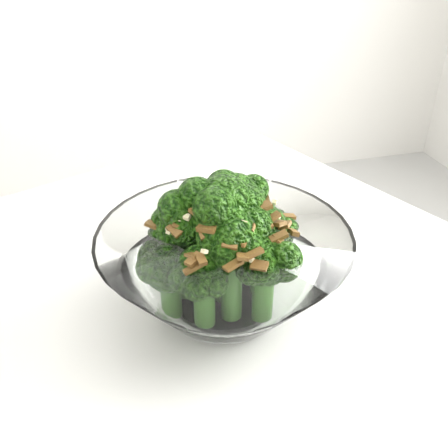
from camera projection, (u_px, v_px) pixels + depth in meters
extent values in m
cylinder|color=white|center=(238.00, 316.00, 1.07)|extent=(0.04, 0.04, 0.71)
cylinder|color=white|center=(224.00, 304.00, 0.51)|extent=(0.10, 0.10, 0.01)
cylinder|color=#2C5D18|center=(182.00, 270.00, 0.49)|extent=(0.02, 0.02, 0.06)
sphere|color=#2A5F11|center=(180.00, 234.00, 0.47)|extent=(0.05, 0.05, 0.05)
cylinder|color=#2C5D18|center=(261.00, 253.00, 0.53)|extent=(0.02, 0.02, 0.05)
sphere|color=#2A5F11|center=(262.00, 226.00, 0.51)|extent=(0.04, 0.04, 0.04)
cylinder|color=#2C5D18|center=(204.00, 302.00, 0.46)|extent=(0.02, 0.02, 0.05)
sphere|color=#2A5F11|center=(203.00, 268.00, 0.44)|extent=(0.05, 0.05, 0.05)
cylinder|color=#2C5D18|center=(199.00, 262.00, 0.49)|extent=(0.02, 0.02, 0.08)
sphere|color=#2A5F11|center=(198.00, 214.00, 0.46)|extent=(0.05, 0.05, 0.05)
cylinder|color=#2C5D18|center=(232.00, 283.00, 0.46)|extent=(0.02, 0.02, 0.08)
sphere|color=#2A5F11|center=(232.00, 237.00, 0.43)|extent=(0.05, 0.05, 0.05)
cylinder|color=#2C5D18|center=(217.00, 250.00, 0.53)|extent=(0.02, 0.02, 0.05)
sphere|color=#2A5F11|center=(217.00, 222.00, 0.52)|extent=(0.04, 0.04, 0.04)
cylinder|color=#2C5D18|center=(261.00, 266.00, 0.50)|extent=(0.02, 0.02, 0.06)
sphere|color=#2A5F11|center=(263.00, 229.00, 0.47)|extent=(0.05, 0.05, 0.05)
cylinder|color=#2C5D18|center=(234.00, 248.00, 0.50)|extent=(0.02, 0.02, 0.09)
sphere|color=#2A5F11|center=(235.00, 200.00, 0.47)|extent=(0.05, 0.05, 0.05)
cylinder|color=#2C5D18|center=(263.00, 295.00, 0.46)|extent=(0.02, 0.02, 0.06)
sphere|color=#2A5F11|center=(265.00, 260.00, 0.44)|extent=(0.05, 0.05, 0.05)
cylinder|color=#2C5D18|center=(224.00, 260.00, 0.48)|extent=(0.02, 0.02, 0.09)
sphere|color=#2A5F11|center=(224.00, 206.00, 0.45)|extent=(0.06, 0.06, 0.06)
cylinder|color=#2C5D18|center=(171.00, 297.00, 0.47)|extent=(0.02, 0.02, 0.04)
sphere|color=#2A5F11|center=(169.00, 268.00, 0.45)|extent=(0.05, 0.05, 0.05)
cube|color=olive|center=(220.00, 188.00, 0.50)|extent=(0.02, 0.02, 0.01)
cube|color=olive|center=(200.00, 191.00, 0.50)|extent=(0.02, 0.01, 0.01)
cube|color=olive|center=(251.00, 196.00, 0.45)|extent=(0.01, 0.01, 0.01)
cube|color=olive|center=(223.00, 182.00, 0.47)|extent=(0.02, 0.01, 0.01)
cube|color=olive|center=(276.00, 223.00, 0.44)|extent=(0.02, 0.02, 0.01)
cube|color=olive|center=(208.00, 188.00, 0.50)|extent=(0.02, 0.01, 0.01)
cube|color=olive|center=(230.00, 183.00, 0.43)|extent=(0.01, 0.01, 0.01)
cube|color=olive|center=(225.00, 185.00, 0.49)|extent=(0.01, 0.01, 0.01)
cube|color=olive|center=(206.00, 229.00, 0.42)|extent=(0.02, 0.02, 0.01)
cube|color=olive|center=(280.00, 242.00, 0.43)|extent=(0.02, 0.02, 0.01)
cube|color=olive|center=(228.00, 237.00, 0.42)|extent=(0.02, 0.02, 0.01)
cube|color=olive|center=(245.00, 242.00, 0.42)|extent=(0.02, 0.02, 0.01)
cube|color=olive|center=(200.00, 196.00, 0.44)|extent=(0.01, 0.02, 0.01)
cube|color=olive|center=(206.00, 200.00, 0.43)|extent=(0.01, 0.02, 0.01)
cube|color=olive|center=(218.00, 191.00, 0.49)|extent=(0.02, 0.02, 0.01)
cube|color=olive|center=(238.00, 195.00, 0.51)|extent=(0.02, 0.01, 0.01)
cube|color=olive|center=(153.00, 225.00, 0.46)|extent=(0.02, 0.02, 0.01)
cube|color=olive|center=(209.00, 202.00, 0.43)|extent=(0.01, 0.01, 0.01)
cube|color=olive|center=(248.00, 191.00, 0.45)|extent=(0.01, 0.01, 0.01)
cube|color=olive|center=(254.00, 253.00, 0.41)|extent=(0.02, 0.01, 0.01)
cube|color=olive|center=(246.00, 194.00, 0.51)|extent=(0.01, 0.02, 0.01)
cube|color=olive|center=(225.00, 189.00, 0.51)|extent=(0.02, 0.01, 0.01)
cube|color=olive|center=(188.00, 201.00, 0.51)|extent=(0.01, 0.01, 0.01)
cube|color=olive|center=(232.00, 192.00, 0.50)|extent=(0.02, 0.02, 0.01)
cube|color=olive|center=(238.00, 182.00, 0.47)|extent=(0.01, 0.02, 0.01)
cube|color=olive|center=(285.00, 225.00, 0.45)|extent=(0.02, 0.02, 0.01)
cube|color=olive|center=(233.00, 265.00, 0.40)|extent=(0.02, 0.01, 0.01)
cube|color=olive|center=(191.00, 197.00, 0.44)|extent=(0.02, 0.01, 0.01)
cube|color=olive|center=(244.00, 225.00, 0.42)|extent=(0.01, 0.02, 0.01)
cube|color=olive|center=(240.00, 190.00, 0.48)|extent=(0.02, 0.02, 0.01)
cube|color=olive|center=(231.00, 191.00, 0.50)|extent=(0.02, 0.01, 0.01)
cube|color=olive|center=(244.00, 233.00, 0.42)|extent=(0.01, 0.02, 0.01)
cube|color=olive|center=(265.00, 222.00, 0.43)|extent=(0.01, 0.02, 0.01)
cube|color=olive|center=(288.00, 216.00, 0.48)|extent=(0.01, 0.01, 0.01)
cube|color=olive|center=(279.00, 237.00, 0.43)|extent=(0.02, 0.01, 0.01)
cube|color=olive|center=(259.00, 265.00, 0.41)|extent=(0.02, 0.02, 0.01)
cube|color=olive|center=(201.00, 259.00, 0.41)|extent=(0.01, 0.01, 0.01)
cube|color=olive|center=(197.00, 190.00, 0.44)|extent=(0.02, 0.01, 0.01)
cube|color=olive|center=(263.00, 207.00, 0.44)|extent=(0.02, 0.01, 0.01)
cube|color=olive|center=(245.00, 229.00, 0.42)|extent=(0.02, 0.02, 0.01)
cube|color=olive|center=(193.00, 256.00, 0.42)|extent=(0.01, 0.02, 0.01)
cube|color=olive|center=(204.00, 232.00, 0.42)|extent=(0.01, 0.01, 0.01)
cube|color=olive|center=(243.00, 257.00, 0.41)|extent=(0.01, 0.02, 0.01)
cube|color=olive|center=(194.00, 259.00, 0.41)|extent=(0.02, 0.02, 0.01)
cube|color=olive|center=(230.00, 245.00, 0.41)|extent=(0.02, 0.01, 0.01)
cube|color=olive|center=(294.00, 232.00, 0.45)|extent=(0.01, 0.02, 0.01)
cube|color=olive|center=(174.00, 230.00, 0.43)|extent=(0.01, 0.02, 0.01)
cube|color=olive|center=(199.00, 212.00, 0.42)|extent=(0.02, 0.02, 0.01)
cube|color=olive|center=(213.00, 186.00, 0.44)|extent=(0.02, 0.02, 0.01)
cube|color=olive|center=(265.00, 197.00, 0.48)|extent=(0.01, 0.01, 0.00)
cube|color=olive|center=(171.00, 204.00, 0.49)|extent=(0.02, 0.01, 0.01)
cube|color=olive|center=(180.00, 225.00, 0.43)|extent=(0.01, 0.01, 0.01)
cube|color=olive|center=(192.00, 268.00, 0.41)|extent=(0.02, 0.01, 0.01)
cube|color=olive|center=(205.00, 191.00, 0.50)|extent=(0.02, 0.02, 0.01)
cube|color=olive|center=(273.00, 217.00, 0.44)|extent=(0.01, 0.01, 0.01)
cube|color=beige|center=(251.00, 259.00, 0.41)|extent=(0.01, 0.01, 0.01)
cube|color=beige|center=(260.00, 210.00, 0.44)|extent=(0.01, 0.01, 0.00)
cube|color=beige|center=(165.00, 218.00, 0.46)|extent=(0.01, 0.01, 0.01)
cube|color=beige|center=(204.00, 251.00, 0.41)|extent=(0.01, 0.01, 0.01)
cube|color=beige|center=(168.00, 229.00, 0.44)|extent=(0.01, 0.01, 0.00)
cube|color=beige|center=(274.00, 202.00, 0.48)|extent=(0.01, 0.01, 0.00)
cube|color=beige|center=(217.00, 184.00, 0.46)|extent=(0.01, 0.01, 0.01)
cube|color=beige|center=(244.00, 190.00, 0.50)|extent=(0.01, 0.01, 0.01)
cube|color=beige|center=(278.00, 217.00, 0.44)|extent=(0.01, 0.01, 0.00)
cube|color=beige|center=(168.00, 233.00, 0.43)|extent=(0.00, 0.00, 0.00)
cube|color=beige|center=(242.00, 188.00, 0.45)|extent=(0.01, 0.01, 0.01)
cube|color=beige|center=(220.00, 181.00, 0.45)|extent=(0.01, 0.01, 0.00)
cube|color=beige|center=(226.00, 182.00, 0.47)|extent=(0.01, 0.01, 0.00)
cube|color=beige|center=(187.00, 217.00, 0.43)|extent=(0.01, 0.01, 0.01)
cube|color=beige|center=(243.00, 222.00, 0.42)|extent=(0.01, 0.01, 0.01)
cube|color=beige|center=(187.00, 193.00, 0.47)|extent=(0.01, 0.01, 0.01)
cube|color=beige|center=(182.00, 221.00, 0.43)|extent=(0.01, 0.01, 0.01)
cube|color=beige|center=(250.00, 189.00, 0.46)|extent=(0.00, 0.00, 0.00)
cube|color=beige|center=(233.00, 188.00, 0.49)|extent=(0.01, 0.01, 0.01)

